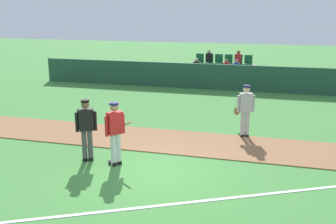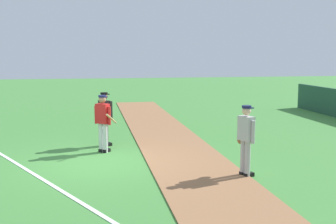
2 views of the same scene
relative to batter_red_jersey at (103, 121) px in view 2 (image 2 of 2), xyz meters
The scene contains 6 objects.
ground_plane 1.52m from the batter_red_jersey, ahead, with size 80.00×80.00×0.00m, color #42843A.
infield_dirt_path 2.74m from the batter_red_jersey, 63.10° to the left, with size 28.00×2.30×0.03m, color #936642.
foul_line_chalk 4.33m from the batter_red_jersey, ahead, with size 12.00×0.10×0.01m, color white.
batter_red_jersey is the anchor object (origin of this frame).
umpire_home_plate 0.90m from the batter_red_jersey, behind, with size 0.54×0.45×1.76m.
runner_grey_jersey 4.61m from the batter_red_jersey, 46.68° to the left, with size 0.66×0.40×1.76m.
Camera 2 is at (11.43, -0.12, 3.00)m, focal length 44.42 mm.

